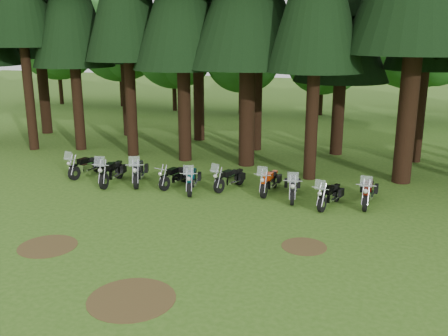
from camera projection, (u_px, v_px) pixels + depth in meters
The scene contains 20 objects.
ground at pixel (164, 234), 16.27m from camera, with size 120.00×120.00×0.00m, color #356119.
decid_0 at pixel (58, 39), 44.64m from camera, with size 8.00×7.78×10.00m.
decid_1 at pixel (121, 40), 43.24m from camera, with size 7.91×7.69×9.88m.
decid_2 at pixel (176, 51), 40.86m from camera, with size 6.72×6.53×8.40m.
decid_3 at pixel (244, 57), 39.54m from camera, with size 6.12×5.95×7.65m.
decid_4 at pixel (326, 60), 38.73m from camera, with size 5.93×5.76×7.41m.
decid_5 at pixel (421, 35), 35.62m from camera, with size 8.45×8.21×10.56m.
dirt_patch_0 at pixel (48, 246), 15.36m from camera, with size 1.80×1.80×0.01m, color #4C3D1E.
dirt_patch_1 at pixel (304, 246), 15.34m from camera, with size 1.40×1.40×0.01m, color #4C3D1E.
dirt_patch_2 at pixel (132, 299), 12.30m from camera, with size 2.20×2.20×0.01m, color #4C3D1E.
motorcycle_0 at pixel (86, 166), 22.80m from camera, with size 0.71×2.18×1.37m.
motorcycle_1 at pixel (111, 173), 21.64m from camera, with size 0.61×2.38×1.50m.
motorcycle_2 at pixel (138, 172), 21.67m from camera, with size 1.11×2.31×1.49m.
motorcycle_3 at pixel (175, 177), 21.29m from camera, with size 0.62×2.01×0.83m.
motorcycle_4 at pixel (192, 180), 20.62m from camera, with size 0.85×2.18×1.38m.
motorcycle_5 at pixel (229, 179), 20.93m from camera, with size 0.91×2.01×1.29m.
motorcycle_6 at pixel (269, 182), 20.40m from camera, with size 0.43×2.18×1.37m.
motorcycle_7 at pixel (292, 188), 19.64m from camera, with size 0.68×2.20×1.38m.
motorcycle_8 at pixel (329, 196), 18.77m from camera, with size 0.78×2.04×1.29m.
motorcycle_9 at pixel (368, 193), 18.97m from camera, with size 0.44×2.27×1.43m.
Camera 1 is at (6.68, -13.73, 6.33)m, focal length 40.00 mm.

